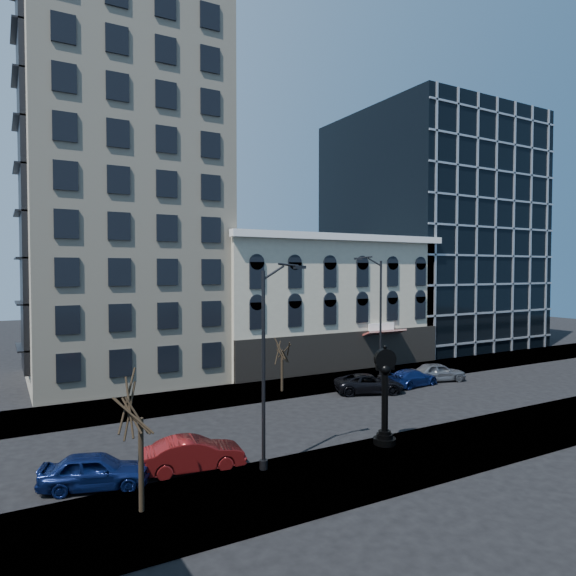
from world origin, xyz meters
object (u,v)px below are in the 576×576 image
street_clock (385,399)px  street_lamp_near (277,310)px  car_near_b (193,454)px  car_near_a (95,471)px

street_clock → street_lamp_near: street_lamp_near is taller
street_clock → car_near_b: (-9.79, 1.82, -1.71)m
street_lamp_near → car_near_a: street_lamp_near is taller
street_clock → car_near_a: 14.30m
car_near_a → car_near_b: (4.26, -0.19, 0.01)m
street_lamp_near → car_near_b: size_ratio=2.06×
street_clock → car_near_b: street_clock is taller
street_lamp_near → car_near_a: size_ratio=2.15×
car_near_a → car_near_b: car_near_b is taller
street_clock → car_near_a: bearing=-168.0°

